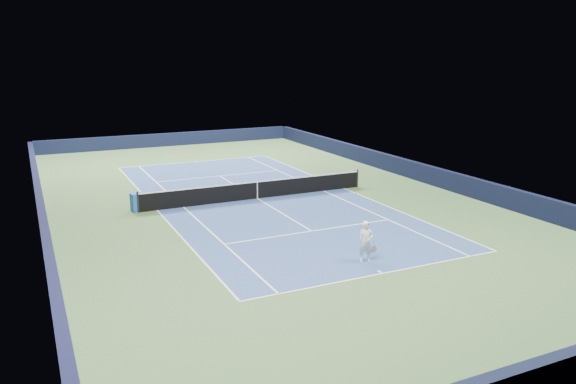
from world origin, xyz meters
name	(u,v)px	position (x,y,z in m)	size (l,w,h in m)	color
ground	(257,199)	(0.00, 0.00, 0.00)	(40.00, 40.00, 0.00)	#3C5D33
wall_far	(169,140)	(0.00, 19.82, 0.55)	(22.00, 0.35, 1.10)	black
wall_right	(418,171)	(10.82, 0.00, 0.55)	(0.35, 40.00, 1.10)	black
wall_left	(41,212)	(-10.82, 0.00, 0.55)	(0.35, 40.00, 1.10)	black
court_surface	(257,199)	(0.00, 0.00, 0.00)	(10.97, 23.77, 0.01)	navy
baseline_far	(196,162)	(0.00, 11.88, 0.01)	(10.97, 0.08, 0.00)	white
baseline_near	(383,274)	(0.00, -11.88, 0.01)	(10.97, 0.08, 0.00)	white
sideline_doubles_right	(344,188)	(5.49, 0.00, 0.01)	(0.08, 23.77, 0.00)	white
sideline_doubles_left	(157,210)	(-5.49, 0.00, 0.01)	(0.08, 23.77, 0.00)	white
sideline_singles_right	(323,191)	(4.12, 0.00, 0.01)	(0.08, 23.77, 0.00)	white
sideline_singles_left	(184,207)	(-4.12, 0.00, 0.01)	(0.08, 23.77, 0.00)	white
service_line_far	(220,176)	(0.00, 6.40, 0.01)	(8.23, 0.08, 0.00)	white
service_line_near	(312,231)	(0.00, -6.40, 0.01)	(8.23, 0.08, 0.00)	white
center_service_line	(257,198)	(0.00, 0.00, 0.01)	(0.08, 12.80, 0.00)	white
center_mark_far	(196,162)	(0.00, 11.73, 0.01)	(0.08, 0.30, 0.00)	white
center_mark_near	(380,272)	(0.00, -11.73, 0.01)	(0.08, 0.30, 0.00)	white
tennis_net	(257,190)	(0.00, 0.00, 0.50)	(12.90, 0.10, 1.07)	black
sponsor_cube	(137,202)	(-6.40, 0.25, 0.46)	(0.65, 0.60, 0.92)	#1C56AD
tennis_player	(366,242)	(0.12, -10.57, 0.80)	(0.79, 1.29, 2.47)	white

